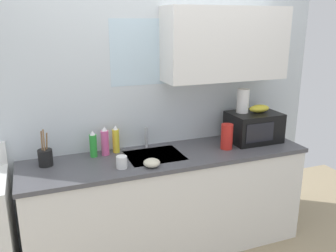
{
  "coord_description": "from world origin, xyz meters",
  "views": [
    {
      "loc": [
        -1.03,
        -2.65,
        1.99
      ],
      "look_at": [
        0.0,
        0.0,
        1.15
      ],
      "focal_mm": 38.53,
      "sensor_mm": 36.0,
      "label": 1
    }
  ],
  "objects_px": {
    "banana_bunch": "(259,109)",
    "dish_soap_bottle_pink": "(105,142)",
    "utensil_crock": "(45,157)",
    "paper_towel_roll": "(243,101)",
    "mug_white": "(122,162)",
    "cereal_canister": "(227,137)",
    "microwave": "(254,127)",
    "small_bowl": "(152,163)",
    "dish_soap_bottle_yellow": "(116,140)",
    "dish_soap_bottle_green": "(93,145)"
  },
  "relations": [
    {
      "from": "banana_bunch",
      "to": "dish_soap_bottle_pink",
      "type": "relative_size",
      "value": 0.81
    },
    {
      "from": "dish_soap_bottle_pink",
      "to": "utensil_crock",
      "type": "bearing_deg",
      "value": -172.18
    },
    {
      "from": "banana_bunch",
      "to": "paper_towel_roll",
      "type": "distance_m",
      "value": 0.18
    },
    {
      "from": "mug_white",
      "to": "utensil_crock",
      "type": "height_order",
      "value": "utensil_crock"
    },
    {
      "from": "banana_bunch",
      "to": "cereal_canister",
      "type": "bearing_deg",
      "value": -165.62
    },
    {
      "from": "microwave",
      "to": "cereal_canister",
      "type": "bearing_deg",
      "value": -163.83
    },
    {
      "from": "banana_bunch",
      "to": "mug_white",
      "type": "distance_m",
      "value": 1.39
    },
    {
      "from": "microwave",
      "to": "cereal_canister",
      "type": "height_order",
      "value": "microwave"
    },
    {
      "from": "dish_soap_bottle_pink",
      "to": "microwave",
      "type": "bearing_deg",
      "value": -5.76
    },
    {
      "from": "dish_soap_bottle_pink",
      "to": "paper_towel_roll",
      "type": "bearing_deg",
      "value": -3.89
    },
    {
      "from": "cereal_canister",
      "to": "mug_white",
      "type": "xyz_separation_m",
      "value": [
        -0.96,
        -0.09,
        -0.06
      ]
    },
    {
      "from": "utensil_crock",
      "to": "small_bowl",
      "type": "xyz_separation_m",
      "value": [
        0.76,
        -0.32,
        -0.04
      ]
    },
    {
      "from": "banana_bunch",
      "to": "dish_soap_bottle_yellow",
      "type": "distance_m",
      "value": 1.34
    },
    {
      "from": "dish_soap_bottle_green",
      "to": "utensil_crock",
      "type": "distance_m",
      "value": 0.39
    },
    {
      "from": "small_bowl",
      "to": "utensil_crock",
      "type": "bearing_deg",
      "value": 157.14
    },
    {
      "from": "dish_soap_bottle_green",
      "to": "cereal_canister",
      "type": "bearing_deg",
      "value": -11.48
    },
    {
      "from": "small_bowl",
      "to": "mug_white",
      "type": "bearing_deg",
      "value": 164.74
    },
    {
      "from": "microwave",
      "to": "cereal_canister",
      "type": "xyz_separation_m",
      "value": [
        -0.34,
        -0.1,
        -0.02
      ]
    },
    {
      "from": "utensil_crock",
      "to": "dish_soap_bottle_pink",
      "type": "bearing_deg",
      "value": 7.82
    },
    {
      "from": "utensil_crock",
      "to": "microwave",
      "type": "bearing_deg",
      "value": -2.22
    },
    {
      "from": "paper_towel_roll",
      "to": "mug_white",
      "type": "distance_m",
      "value": 1.27
    },
    {
      "from": "banana_bunch",
      "to": "dish_soap_bottle_green",
      "type": "relative_size",
      "value": 0.89
    },
    {
      "from": "microwave",
      "to": "small_bowl",
      "type": "height_order",
      "value": "microwave"
    },
    {
      "from": "dish_soap_bottle_green",
      "to": "dish_soap_bottle_yellow",
      "type": "bearing_deg",
      "value": 9.47
    },
    {
      "from": "banana_bunch",
      "to": "dish_soap_bottle_pink",
      "type": "height_order",
      "value": "banana_bunch"
    },
    {
      "from": "paper_towel_roll",
      "to": "dish_soap_bottle_green",
      "type": "bearing_deg",
      "value": 176.73
    },
    {
      "from": "paper_towel_roll",
      "to": "small_bowl",
      "type": "xyz_separation_m",
      "value": [
        -0.98,
        -0.3,
        -0.35
      ]
    },
    {
      "from": "dish_soap_bottle_pink",
      "to": "dish_soap_bottle_green",
      "type": "relative_size",
      "value": 1.1
    },
    {
      "from": "dish_soap_bottle_green",
      "to": "small_bowl",
      "type": "distance_m",
      "value": 0.54
    },
    {
      "from": "dish_soap_bottle_green",
      "to": "cereal_canister",
      "type": "height_order",
      "value": "dish_soap_bottle_green"
    },
    {
      "from": "cereal_canister",
      "to": "dish_soap_bottle_green",
      "type": "bearing_deg",
      "value": 168.52
    },
    {
      "from": "cereal_canister",
      "to": "small_bowl",
      "type": "relative_size",
      "value": 1.71
    },
    {
      "from": "paper_towel_roll",
      "to": "dish_soap_bottle_green",
      "type": "relative_size",
      "value": 0.98
    },
    {
      "from": "cereal_canister",
      "to": "small_bowl",
      "type": "height_order",
      "value": "cereal_canister"
    },
    {
      "from": "dish_soap_bottle_green",
      "to": "microwave",
      "type": "bearing_deg",
      "value": -5.06
    },
    {
      "from": "dish_soap_bottle_green",
      "to": "utensil_crock",
      "type": "height_order",
      "value": "utensil_crock"
    },
    {
      "from": "banana_bunch",
      "to": "utensil_crock",
      "type": "bearing_deg",
      "value": 177.89
    },
    {
      "from": "dish_soap_bottle_yellow",
      "to": "dish_soap_bottle_green",
      "type": "height_order",
      "value": "dish_soap_bottle_yellow"
    },
    {
      "from": "microwave",
      "to": "small_bowl",
      "type": "distance_m",
      "value": 1.12
    },
    {
      "from": "paper_towel_roll",
      "to": "small_bowl",
      "type": "relative_size",
      "value": 1.69
    },
    {
      "from": "paper_towel_roll",
      "to": "cereal_canister",
      "type": "distance_m",
      "value": 0.39
    },
    {
      "from": "dish_soap_bottle_pink",
      "to": "dish_soap_bottle_yellow",
      "type": "bearing_deg",
      "value": 14.24
    },
    {
      "from": "cereal_canister",
      "to": "utensil_crock",
      "type": "bearing_deg",
      "value": 173.55
    },
    {
      "from": "dish_soap_bottle_green",
      "to": "small_bowl",
      "type": "relative_size",
      "value": 1.72
    },
    {
      "from": "microwave",
      "to": "small_bowl",
      "type": "xyz_separation_m",
      "value": [
        -1.08,
        -0.25,
        -0.1
      ]
    },
    {
      "from": "dish_soap_bottle_yellow",
      "to": "cereal_canister",
      "type": "xyz_separation_m",
      "value": [
        0.92,
        -0.26,
        -0.0
      ]
    },
    {
      "from": "cereal_canister",
      "to": "utensil_crock",
      "type": "relative_size",
      "value": 0.75
    },
    {
      "from": "dish_soap_bottle_yellow",
      "to": "cereal_canister",
      "type": "height_order",
      "value": "dish_soap_bottle_yellow"
    },
    {
      "from": "paper_towel_roll",
      "to": "mug_white",
      "type": "relative_size",
      "value": 2.32
    },
    {
      "from": "banana_bunch",
      "to": "dish_soap_bottle_pink",
      "type": "bearing_deg",
      "value": 174.51
    }
  ]
}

